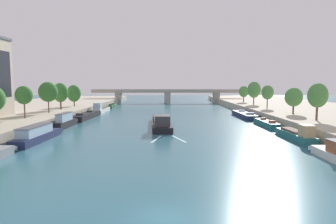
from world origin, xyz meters
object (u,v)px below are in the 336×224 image
object	(u,v)px
moored_boat_right_upstream	(268,123)
tree_left_third	(25,95)
bridge_far	(169,94)
moored_boat_left_lone	(102,109)
moored_boat_right_downstream	(298,135)
tree_left_second	(75,93)
tree_right_far	(269,92)
moored_boat_left_near	(67,121)
tree_left_end_of_row	(62,93)
tree_right_midway	(319,96)
moored_boat_left_gap_after	(88,116)
moored_boat_left_far	(113,106)
moored_boat_left_second	(38,134)
barge_midriver	(162,122)
tree_left_past_mid	(49,92)
tree_right_end_of_row	(255,90)
moored_boat_right_second	(246,115)
tree_right_third	(245,92)
tree_right_past_mid	(295,97)

from	to	relation	value
moored_boat_right_upstream	tree_left_third	size ratio (longest dim) A/B	1.80
bridge_far	moored_boat_left_lone	bearing A→B (deg)	-115.06
moored_boat_left_lone	moored_boat_right_downstream	distance (m)	60.07
tree_left_second	tree_right_far	world-z (taller)	tree_left_second
moored_boat_left_near	tree_left_end_of_row	xyz separation A→B (m)	(-7.04, 16.97, 5.26)
moored_boat_left_near	tree_right_midway	xyz separation A→B (m)	(48.11, -5.71, 5.47)
moored_boat_left_gap_after	moored_boat_left_far	world-z (taller)	moored_boat_left_gap_after
moored_boat_left_second	moored_boat_left_near	size ratio (longest dim) A/B	1.28
barge_midriver	tree_left_third	size ratio (longest dim) A/B	3.39
tree_left_end_of_row	tree_right_far	xyz separation A→B (m)	(55.05, 3.81, -0.06)
tree_left_past_mid	tree_left_end_of_row	world-z (taller)	tree_left_past_mid
moored_boat_left_gap_after	bridge_far	world-z (taller)	bridge_far
moored_boat_left_second	tree_right_end_of_row	world-z (taller)	tree_right_end_of_row
tree_left_past_mid	moored_boat_right_upstream	bearing A→B (deg)	-7.87
tree_right_midway	moored_boat_right_second	bearing A→B (deg)	107.03
tree_left_third	tree_right_third	xyz separation A→B (m)	(55.16, 48.89, -0.72)
moored_boat_right_downstream	tree_left_end_of_row	xyz separation A→B (m)	(-48.12, 30.40, 5.63)
moored_boat_right_upstream	tree_left_third	distance (m)	48.77
tree_left_past_mid	tree_right_midway	world-z (taller)	tree_left_past_mid
barge_midriver	moored_boat_right_upstream	xyz separation A→B (m)	(21.81, 0.33, -0.28)
tree_left_past_mid	tree_right_end_of_row	bearing A→B (deg)	26.32
moored_boat_left_near	moored_boat_right_downstream	distance (m)	43.22
tree_left_end_of_row	tree_right_past_mid	distance (m)	56.96
moored_boat_left_gap_after	tree_right_third	distance (m)	57.70
barge_midriver	tree_right_end_of_row	size ratio (longest dim) A/B	2.90
moored_boat_left_far	moored_boat_left_lone	bearing A→B (deg)	-90.91
tree_right_past_mid	moored_boat_right_upstream	bearing A→B (deg)	-146.90
moored_boat_left_far	tree_left_second	world-z (taller)	tree_left_second
tree_left_end_of_row	tree_left_third	bearing A→B (deg)	-89.79
moored_boat_left_lone	moored_boat_right_second	distance (m)	43.00
moored_boat_left_lone	bridge_far	world-z (taller)	bridge_far
moored_boat_right_second	tree_right_end_of_row	size ratio (longest dim) A/B	2.23
moored_boat_left_lone	tree_left_third	bearing A→B (deg)	-102.29
bridge_far	moored_boat_right_upstream	bearing A→B (deg)	-74.22
moored_boat_right_second	tree_left_third	world-z (taller)	tree_left_third
tree_right_midway	tree_right_past_mid	world-z (taller)	tree_right_midway
moored_boat_left_gap_after	tree_right_third	xyz separation A→B (m)	(48.17, 31.32, 5.23)
barge_midriver	moored_boat_left_near	distance (m)	19.50
moored_boat_left_second	moored_boat_right_downstream	world-z (taller)	moored_boat_right_downstream
moored_boat_left_second	moored_boat_left_lone	size ratio (longest dim) A/B	0.91
bridge_far	tree_left_second	bearing A→B (deg)	-120.50
moored_boat_left_near	tree_left_third	xyz separation A→B (m)	(-6.97, -2.39, 5.39)
tree_right_midway	tree_right_end_of_row	distance (m)	40.66
tree_left_end_of_row	tree_right_far	bearing A→B (deg)	3.96
tree_left_past_mid	tree_left_second	bearing A→B (deg)	91.37
moored_boat_left_near	tree_left_third	bearing A→B (deg)	-161.06
moored_boat_left_near	moored_boat_right_upstream	xyz separation A→B (m)	(41.30, 1.19, -0.62)
moored_boat_left_far	moored_boat_right_downstream	distance (m)	72.95
moored_boat_right_downstream	tree_right_end_of_row	size ratio (longest dim) A/B	1.58
tree_left_second	moored_boat_left_gap_after	bearing A→B (deg)	-60.59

